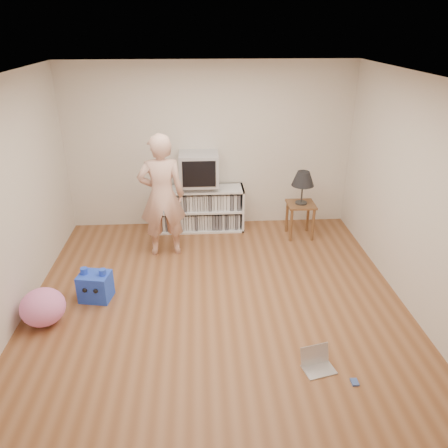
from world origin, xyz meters
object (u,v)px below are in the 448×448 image
side_table (300,211)px  plush_blue (95,286)px  dvd_deck (199,186)px  crt_tv (199,169)px  table_lamp (303,179)px  person (162,196)px  plush_pink (43,307)px  laptop (317,362)px  media_unit (200,208)px

side_table → plush_blue: side_table is taller
dvd_deck → side_table: size_ratio=0.82×
crt_tv → table_lamp: (1.56, -0.37, -0.08)m
person → plush_pink: bearing=45.6°
table_lamp → laptop: table_lamp is taller
side_table → plush_blue: (-2.85, -1.57, -0.24)m
media_unit → crt_tv: (-0.00, -0.02, 0.67)m
crt_tv → plush_pink: 3.07m
crt_tv → table_lamp: 1.60m
plush_pink → laptop: bearing=-16.9°
crt_tv → laptop: (1.10, -3.25, -0.96)m
person → laptop: 3.06m
laptop → plush_blue: 2.74m
table_lamp → person: 2.12m
crt_tv → plush_pink: size_ratio=1.22×
plush_blue → plush_pink: (-0.48, -0.44, 0.03)m
table_lamp → laptop: size_ratio=1.48×
person → table_lamp: bearing=-174.5°
media_unit → crt_tv: crt_tv is taller
laptop → plush_pink: size_ratio=0.71×
media_unit → dvd_deck: size_ratio=3.11×
plush_blue → crt_tv: bearing=66.7°
dvd_deck → side_table: bearing=-13.4°
crt_tv → side_table: size_ratio=1.09×
table_lamp → crt_tv: bearing=166.7°
plush_pink → crt_tv: bearing=53.2°
table_lamp → dvd_deck: bearing=166.6°
side_table → plush_pink: (-3.33, -2.01, -0.21)m
side_table → plush_blue: 3.26m
person → plush_pink: size_ratio=3.61×
crt_tv → person: bearing=-123.5°
media_unit → side_table: size_ratio=2.55×
table_lamp → side_table: bearing=0.0°
crt_tv → plush_pink: (-1.78, -2.38, -0.81)m
crt_tv → side_table: (1.56, -0.37, -0.60)m
table_lamp → plush_pink: table_lamp is taller
side_table → plush_pink: size_ratio=1.12×
media_unit → side_table: bearing=-13.9°
plush_blue → media_unit: bearing=66.9°
media_unit → dvd_deck: (-0.00, -0.02, 0.39)m
dvd_deck → laptop: size_ratio=1.29×
laptop → plush_pink: (-2.88, 0.88, 0.15)m
side_table → person: (-2.08, -0.43, 0.47)m
side_table → table_lamp: bearing=180.0°
side_table → table_lamp: size_ratio=1.07×
media_unit → dvd_deck: dvd_deck is taller
plush_blue → laptop: bearing=-18.4°
dvd_deck → plush_blue: size_ratio=1.07×
person → media_unit: bearing=-128.9°
crt_tv → side_table: crt_tv is taller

